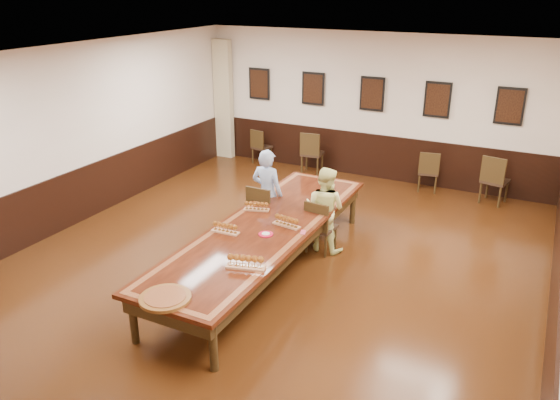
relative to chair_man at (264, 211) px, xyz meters
The scene contains 23 objects.
floor 1.30m from the chair_man, 61.12° to the right, with size 8.00×10.00×0.02m, color black.
ceiling 2.97m from the chair_man, 61.12° to the right, with size 8.00×10.00×0.02m, color white.
wall_back 4.15m from the chair_man, 81.68° to the left, with size 8.00×0.02×3.20m, color beige.
wall_left 3.76m from the chair_man, 162.98° to the right, with size 0.02×10.00×3.20m, color beige.
chair_man is the anchor object (origin of this frame).
chair_woman 1.08m from the chair_man, ahead, with size 0.43×0.47×0.91m, color black, non-canonical shape.
spare_chair_a 4.26m from the chair_man, 119.19° to the left, with size 0.40×0.43×0.85m, color black, non-canonical shape.
spare_chair_b 3.65m from the chair_man, 100.65° to the left, with size 0.46×0.50×0.99m, color black, non-canonical shape.
spare_chair_c 4.13m from the chair_man, 60.94° to the left, with size 0.42×0.45×0.89m, color black, non-canonical shape.
spare_chair_d 4.84m from the chair_man, 46.26° to the left, with size 0.47×0.51×1.00m, color black, non-canonical shape.
person_man 0.31m from the chair_man, 88.50° to the left, with size 0.57×0.38×1.57m, color #4D75C2.
person_woman 1.11m from the chair_man, ahead, with size 0.71×0.55×1.43m, color #F4F298.
pink_phone 1.56m from the chair_man, 40.01° to the right, with size 0.07×0.14×0.01m, color #CF4563.
curtain 5.02m from the chair_man, 130.07° to the left, with size 0.45×0.18×2.90m, color tan.
wainscoting 1.20m from the chair_man, 61.12° to the right, with size 8.00×10.00×1.00m.
conference_table 1.21m from the chair_man, 61.12° to the right, with size 1.40×5.00×0.76m.
posters 4.18m from the chair_man, 81.52° to the left, with size 6.14×0.04×0.74m.
flight_a 0.68m from the chair_man, 73.76° to the right, with size 0.42×0.24×0.15m.
flight_b 1.28m from the chair_man, 46.02° to the right, with size 0.45×0.20×0.16m.
flight_c 1.55m from the chair_man, 83.68° to the right, with size 0.43×0.15×0.16m.
flight_d 2.51m from the chair_man, 67.08° to the right, with size 0.53×0.29×0.19m.
red_plate_grp 1.52m from the chair_man, 60.76° to the right, with size 0.21×0.21×0.03m.
carved_platter 3.41m from the chair_man, 81.30° to the right, with size 0.66×0.66×0.05m.
Camera 1 is at (3.56, -6.54, 4.16)m, focal length 35.00 mm.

